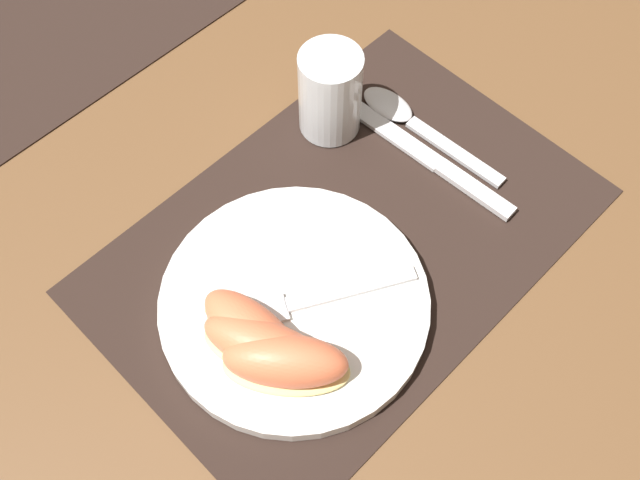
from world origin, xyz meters
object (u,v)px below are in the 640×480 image
(juice_glass, at_px, (330,97))
(citrus_wedge_1, at_px, (270,350))
(spoon, at_px, (405,117))
(citrus_wedge_0, at_px, (253,333))
(fork, at_px, (295,304))
(citrus_wedge_2, at_px, (285,362))
(knife, at_px, (427,157))
(plate, at_px, (294,304))

(juice_glass, relative_size, citrus_wedge_1, 0.72)
(spoon, height_order, citrus_wedge_0, citrus_wedge_0)
(juice_glass, relative_size, citrus_wedge_0, 0.85)
(fork, relative_size, citrus_wedge_2, 1.57)
(citrus_wedge_2, bearing_deg, knife, 14.40)
(knife, xyz_separation_m, citrus_wedge_2, (-0.27, -0.07, 0.03))
(spoon, bearing_deg, citrus_wedge_2, -157.76)
(juice_glass, bearing_deg, citrus_wedge_2, -143.03)
(plate, xyz_separation_m, juice_glass, (0.18, 0.13, 0.03))
(citrus_wedge_1, relative_size, citrus_wedge_2, 1.16)
(plate, distance_m, fork, 0.01)
(spoon, distance_m, fork, 0.25)
(knife, bearing_deg, plate, -173.33)
(knife, height_order, citrus_wedge_2, citrus_wedge_2)
(citrus_wedge_1, height_order, citrus_wedge_2, citrus_wedge_2)
(knife, bearing_deg, juice_glass, 110.24)
(citrus_wedge_2, bearing_deg, juice_glass, 36.97)
(knife, height_order, citrus_wedge_0, citrus_wedge_0)
(plate, relative_size, spoon, 1.36)
(knife, height_order, spoon, spoon)
(juice_glass, bearing_deg, fork, -143.68)
(citrus_wedge_0, relative_size, citrus_wedge_1, 0.85)
(fork, distance_m, citrus_wedge_2, 0.06)
(citrus_wedge_2, bearing_deg, plate, 40.11)
(plate, height_order, knife, plate)
(plate, height_order, fork, fork)
(plate, relative_size, citrus_wedge_0, 2.15)
(juice_glass, relative_size, fork, 0.53)
(citrus_wedge_1, bearing_deg, fork, 23.48)
(juice_glass, distance_m, knife, 0.12)
(knife, relative_size, citrus_wedge_2, 1.94)
(juice_glass, height_order, knife, juice_glass)
(citrus_wedge_0, bearing_deg, citrus_wedge_1, -91.43)
(spoon, height_order, citrus_wedge_2, citrus_wedge_2)
(fork, bearing_deg, knife, 7.53)
(juice_glass, distance_m, spoon, 0.09)
(knife, bearing_deg, fork, -172.47)
(knife, bearing_deg, citrus_wedge_0, -173.89)
(knife, bearing_deg, citrus_wedge_2, -165.60)
(plate, distance_m, citrus_wedge_2, 0.07)
(spoon, bearing_deg, citrus_wedge_0, -164.87)
(knife, distance_m, spoon, 0.05)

